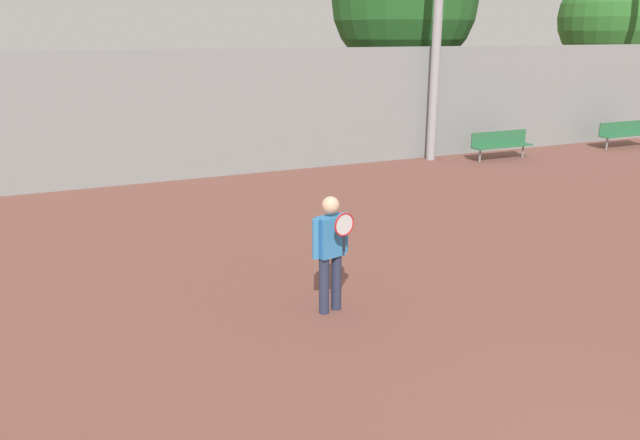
{
  "coord_description": "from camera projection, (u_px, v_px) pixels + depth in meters",
  "views": [
    {
      "loc": [
        -4.06,
        -1.96,
        3.64
      ],
      "look_at": [
        -0.38,
        6.27,
        0.91
      ],
      "focal_mm": 35.0,
      "sensor_mm": 36.0,
      "label": 1
    }
  ],
  "objects": [
    {
      "name": "tennis_player",
      "position": [
        331.0,
        247.0,
        8.21
      ],
      "size": [
        0.57,
        0.46,
        1.61
      ],
      "rotation": [
        0.0,
        0.0,
        0.23
      ],
      "color": "#282D47",
      "rests_on": "ground_plane"
    },
    {
      "name": "bench_adjacent_court",
      "position": [
        501.0,
        142.0,
        18.41
      ],
      "size": [
        1.98,
        0.4,
        0.83
      ],
      "color": "#28663D",
      "rests_on": "ground_plane"
    },
    {
      "name": "bench_by_gate",
      "position": [
        624.0,
        132.0,
        20.39
      ],
      "size": [
        2.03,
        0.4,
        0.83
      ],
      "color": "#28663D",
      "rests_on": "ground_plane"
    },
    {
      "name": "back_fence",
      "position": [
        214.0,
        114.0,
        15.92
      ],
      "size": [
        34.6,
        0.06,
        3.24
      ],
      "color": "gray",
      "rests_on": "ground_plane"
    },
    {
      "name": "tree_green_tall",
      "position": [
        609.0,
        18.0,
        26.41
      ],
      "size": [
        4.18,
        4.18,
        6.32
      ],
      "color": "brown",
      "rests_on": "ground_plane"
    },
    {
      "name": "tree_green_broad",
      "position": [
        405.0,
        1.0,
        21.21
      ],
      "size": [
        4.99,
        4.99,
        7.15
      ],
      "color": "brown",
      "rests_on": "ground_plane"
    }
  ]
}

